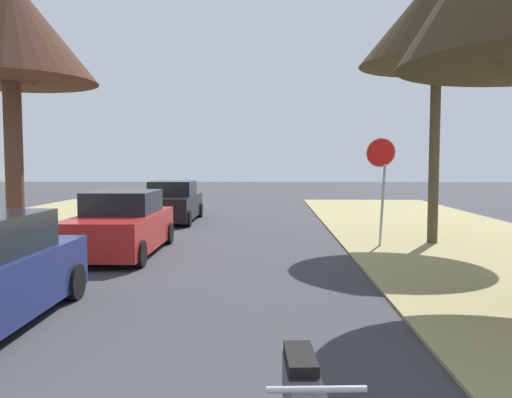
{
  "coord_description": "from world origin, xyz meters",
  "views": [
    {
      "loc": [
        1.66,
        -1.24,
        2.29
      ],
      "look_at": [
        1.31,
        10.15,
        1.49
      ],
      "focal_mm": 36.1,
      "sensor_mm": 36.0,
      "label": 1
    }
  ],
  "objects_px": {
    "street_tree_left_mid_b": "(10,30)",
    "parked_sedan_red": "(122,225)",
    "street_tree_right_mid_b": "(437,19)",
    "parked_sedan_black": "(172,203)",
    "stop_sign_far": "(381,168)"
  },
  "relations": [
    {
      "from": "street_tree_left_mid_b",
      "to": "parked_sedan_red",
      "type": "xyz_separation_m",
      "value": [
        3.63,
        -1.83,
        -5.3
      ]
    },
    {
      "from": "street_tree_right_mid_b",
      "to": "street_tree_left_mid_b",
      "type": "xyz_separation_m",
      "value": [
        -11.91,
        0.11,
        -0.18
      ]
    },
    {
      "from": "street_tree_right_mid_b",
      "to": "parked_sedan_black",
      "type": "bearing_deg",
      "value": 147.05
    },
    {
      "from": "street_tree_right_mid_b",
      "to": "parked_sedan_red",
      "type": "height_order",
      "value": "street_tree_right_mid_b"
    },
    {
      "from": "stop_sign_far",
      "to": "parked_sedan_red",
      "type": "distance_m",
      "value": 6.96
    },
    {
      "from": "street_tree_right_mid_b",
      "to": "parked_sedan_red",
      "type": "xyz_separation_m",
      "value": [
        -8.28,
        -1.72,
        -5.48
      ]
    },
    {
      "from": "stop_sign_far",
      "to": "street_tree_right_mid_b",
      "type": "bearing_deg",
      "value": 19.6
    },
    {
      "from": "street_tree_right_mid_b",
      "to": "street_tree_left_mid_b",
      "type": "bearing_deg",
      "value": 179.47
    },
    {
      "from": "parked_sedan_red",
      "to": "parked_sedan_black",
      "type": "height_order",
      "value": "same"
    },
    {
      "from": "street_tree_left_mid_b",
      "to": "parked_sedan_black",
      "type": "relative_size",
      "value": 1.71
    },
    {
      "from": "stop_sign_far",
      "to": "parked_sedan_black",
      "type": "xyz_separation_m",
      "value": [
        -6.82,
        6.0,
        -1.43
      ]
    },
    {
      "from": "street_tree_right_mid_b",
      "to": "parked_sedan_black",
      "type": "height_order",
      "value": "street_tree_right_mid_b"
    },
    {
      "from": "parked_sedan_red",
      "to": "parked_sedan_black",
      "type": "xyz_separation_m",
      "value": [
        -0.11,
        7.16,
        0.0
      ]
    },
    {
      "from": "street_tree_right_mid_b",
      "to": "parked_sedan_red",
      "type": "bearing_deg",
      "value": -168.25
    },
    {
      "from": "street_tree_right_mid_b",
      "to": "street_tree_left_mid_b",
      "type": "height_order",
      "value": "street_tree_left_mid_b"
    }
  ]
}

